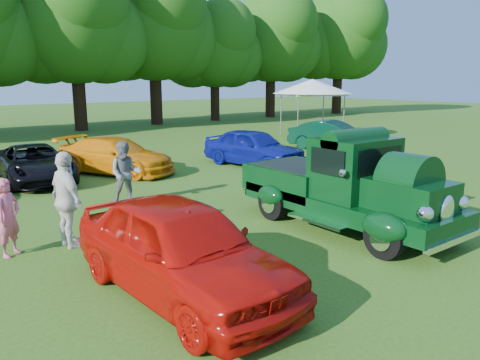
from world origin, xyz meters
TOP-DOWN VIEW (x-y plane):
  - ground at (0.00, 0.00)m, footprint 120.00×120.00m
  - hero_pickup at (1.61, 0.41)m, footprint 2.45×5.26m
  - red_convertible at (-3.07, -0.33)m, footprint 2.04×4.54m
  - back_car_black at (-2.67, 9.69)m, footprint 2.26×4.45m
  - back_car_orange at (-0.03, 9.39)m, footprint 3.68×4.70m
  - back_car_blue at (4.81, 7.61)m, footprint 2.46×4.44m
  - back_car_green at (10.43, 8.56)m, footprint 2.65×4.39m
  - spectator_pink at (-4.81, 3.07)m, footprint 0.65×0.63m
  - spectator_grey at (-1.52, 5.18)m, footprint 1.03×0.95m
  - spectator_white at (-3.77, 2.87)m, footprint 0.59×1.18m
  - canopy_tent at (13.03, 12.51)m, footprint 5.76×5.76m

SIDE VIEW (x-z plane):
  - ground at x=0.00m, z-range 0.00..0.00m
  - back_car_black at x=-2.67m, z-range 0.00..1.20m
  - back_car_orange at x=-0.03m, z-range 0.00..1.27m
  - back_car_green at x=10.43m, z-range 0.00..1.37m
  - back_car_blue at x=4.81m, z-range 0.00..1.43m
  - spectator_pink at x=-4.81m, z-range 0.00..1.50m
  - red_convertible at x=-3.07m, z-range 0.00..1.51m
  - spectator_grey at x=-1.52m, z-range 0.00..1.70m
  - hero_pickup at x=1.61m, z-range -0.14..1.92m
  - spectator_white at x=-3.77m, z-range 0.00..1.93m
  - canopy_tent at x=13.03m, z-range 1.22..4.51m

